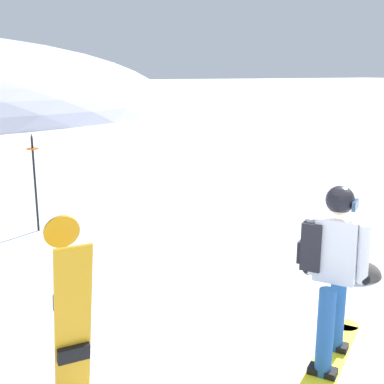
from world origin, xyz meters
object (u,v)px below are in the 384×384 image
Objects in this scene: snowboarder_main at (331,271)px; spare_snowboard at (71,318)px; rock_dark at (361,276)px; piste_marker_near at (35,176)px.

snowboarder_main is 1.06× the size of spare_snowboard.
snowboarder_main reaches higher than rock_dark.
rock_dark is (4.07, 1.01, -0.82)m from spare_snowboard.
snowboarder_main is 2.30m from spare_snowboard.
piste_marker_near is 5.38m from rock_dark.
piste_marker_near reaches higher than rock_dark.
spare_snowboard is 2.88× the size of rock_dark.
piste_marker_near is (0.54, 4.95, 0.15)m from spare_snowboard.
spare_snowboard is 4.98m from piste_marker_near.
spare_snowboard is 0.96× the size of piste_marker_near.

